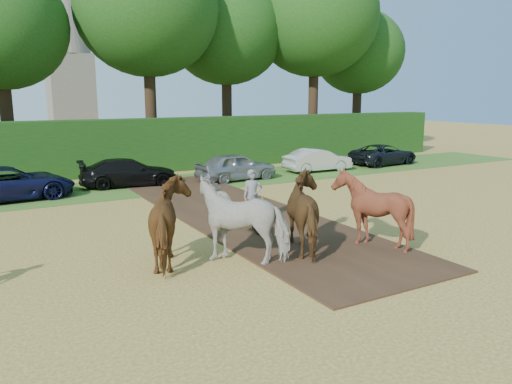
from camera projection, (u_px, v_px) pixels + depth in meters
ground at (319, 281)px, 11.77m from camera, size 120.00×120.00×0.00m
earth_strip at (238, 213)px, 18.46m from camera, size 4.50×17.00×0.05m
grass_verge at (142, 187)px, 23.71m from camera, size 50.00×5.00×0.03m
hedgerow at (116, 147)px, 27.26m from camera, size 46.00×1.60×3.00m
plough_team at (277, 215)px, 13.60m from camera, size 7.65×5.57×2.20m
parked_cars at (137, 174)px, 23.31m from camera, size 36.57×3.43×1.43m
treeline at (64, 9)px, 27.72m from camera, size 48.70×10.60×14.21m
church at (65, 12)px, 57.99m from camera, size 5.20×5.20×27.00m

